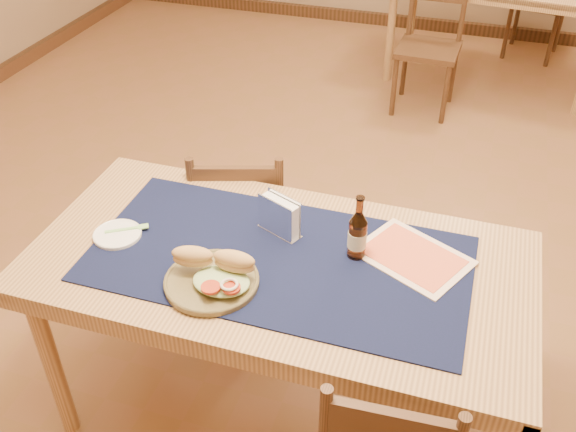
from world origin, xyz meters
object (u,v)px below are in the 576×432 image
(main_table, at_px, (279,278))
(beer_bottle, at_px, (357,235))
(chair_main_far, at_px, (241,224))
(napkin_holder, at_px, (280,217))
(sandwich_plate, at_px, (214,276))

(main_table, distance_m, beer_bottle, 0.30)
(chair_main_far, height_order, beer_bottle, beer_bottle)
(beer_bottle, bearing_deg, napkin_holder, 171.33)
(beer_bottle, height_order, napkin_holder, beer_bottle)
(sandwich_plate, relative_size, beer_bottle, 1.28)
(sandwich_plate, height_order, napkin_holder, napkin_holder)
(beer_bottle, xyz_separation_m, napkin_holder, (-0.27, 0.04, -0.02))
(chair_main_far, relative_size, sandwich_plate, 2.91)
(main_table, xyz_separation_m, beer_bottle, (0.23, 0.09, 0.17))
(chair_main_far, height_order, napkin_holder, napkin_holder)
(beer_bottle, bearing_deg, chair_main_far, 142.95)
(chair_main_far, distance_m, napkin_holder, 0.63)
(main_table, distance_m, sandwich_plate, 0.26)
(chair_main_far, relative_size, beer_bottle, 3.74)
(chair_main_far, distance_m, beer_bottle, 0.82)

